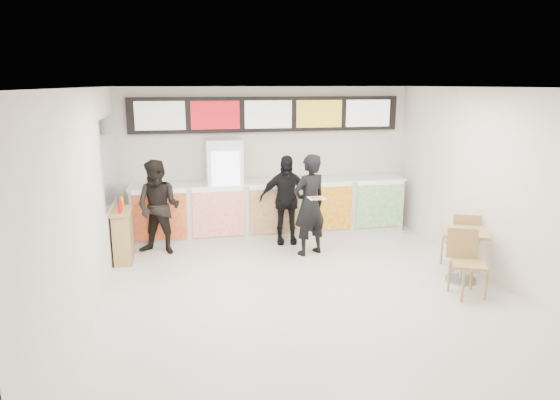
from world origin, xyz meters
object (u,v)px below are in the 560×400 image
object	(u,v)px
customer_mid	(286,200)
cafe_table	(464,246)
customer_left	(159,207)
condiment_ledge	(123,235)
service_counter	(271,208)
customer_main	(310,205)
drinks_fridge	(225,189)

from	to	relation	value
customer_mid	cafe_table	world-z (taller)	customer_mid
customer_left	customer_mid	size ratio (longest dim) A/B	1.00
customer_mid	condiment_ledge	distance (m)	3.06
service_counter	customer_left	xyz separation A→B (m)	(-2.20, -0.68, 0.29)
service_counter	customer_main	xyz separation A→B (m)	(0.46, -1.28, 0.35)
service_counter	cafe_table	world-z (taller)	service_counter
customer_left	cafe_table	bearing A→B (deg)	-2.55
condiment_ledge	service_counter	bearing A→B (deg)	18.62
customer_mid	condiment_ledge	xyz separation A→B (m)	(-3.00, -0.41, -0.40)
customer_left	condiment_ledge	distance (m)	0.78
service_counter	drinks_fridge	size ratio (longest dim) A/B	2.78
service_counter	customer_main	bearing A→B (deg)	-70.13
service_counter	condiment_ledge	bearing A→B (deg)	-161.38
service_counter	condiment_ledge	distance (m)	2.98
cafe_table	drinks_fridge	bearing A→B (deg)	162.80
customer_left	cafe_table	size ratio (longest dim) A/B	1.01
drinks_fridge	condiment_ledge	bearing A→B (deg)	-152.86
drinks_fridge	customer_left	size ratio (longest dim) A/B	1.15
customer_main	customer_left	bearing A→B (deg)	-35.05
service_counter	condiment_ledge	size ratio (longest dim) A/B	5.10
drinks_fridge	customer_mid	world-z (taller)	drinks_fridge
drinks_fridge	service_counter	bearing A→B (deg)	-0.99
drinks_fridge	cafe_table	xyz separation A→B (m)	(3.43, -3.03, -0.43)
customer_mid	cafe_table	xyz separation A→B (m)	(2.32, -2.47, -0.30)
drinks_fridge	customer_mid	bearing A→B (deg)	-26.54
drinks_fridge	cafe_table	size ratio (longest dim) A/B	1.17
customer_left	customer_mid	xyz separation A→B (m)	(2.39, 0.14, -0.00)
service_counter	customer_mid	size ratio (longest dim) A/B	3.21
customer_main	cafe_table	xyz separation A→B (m)	(2.04, -1.73, -0.35)
customer_main	condiment_ledge	bearing A→B (deg)	-28.19
drinks_fridge	customer_main	world-z (taller)	drinks_fridge
cafe_table	customer_main	bearing A→B (deg)	163.85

